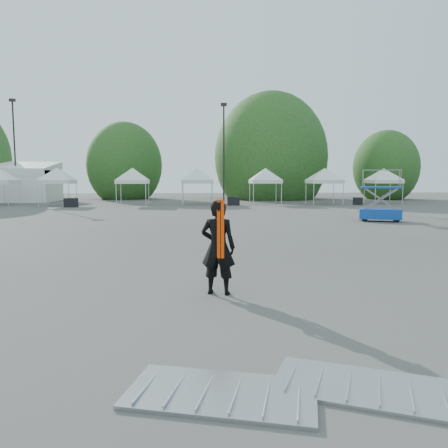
{
  "coord_description": "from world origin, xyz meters",
  "views": [
    {
      "loc": [
        -0.15,
        -11.89,
        2.41
      ],
      "look_at": [
        0.61,
        -1.4,
        1.3
      ],
      "focal_mm": 35.0,
      "sensor_mm": 36.0,
      "label": 1
    }
  ],
  "objects": [
    {
      "name": "crate_mid",
      "position": [
        3.5,
        26.77,
        0.38
      ],
      "size": [
        1.15,
        1.01,
        0.75
      ],
      "primitive_type": "cube",
      "rotation": [
        0.0,
        0.0,
        -0.3
      ],
      "color": "black",
      "rests_on": "ground"
    },
    {
      "name": "tent_f",
      "position": [
        6.58,
        28.24,
        3.06
      ],
      "size": [
        3.88,
        3.88,
        3.88
      ],
      "color": "silver",
      "rests_on": "ground"
    },
    {
      "name": "tree_mid_w",
      "position": [
        -8.0,
        40.0,
        3.93
      ],
      "size": [
        4.16,
        4.16,
        6.33
      ],
      "color": "#382314",
      "rests_on": "ground"
    },
    {
      "name": "light_pole_east",
      "position": [
        3.0,
        32.0,
        5.52
      ],
      "size": [
        0.6,
        0.25,
        9.8
      ],
      "color": "black",
      "rests_on": "ground"
    },
    {
      "name": "tent_e",
      "position": [
        0.3,
        28.29,
        3.06
      ],
      "size": [
        4.08,
        4.08,
        3.88
      ],
      "color": "silver",
      "rests_on": "ground"
    },
    {
      "name": "scissor_lift",
      "position": [
        10.33,
        11.77,
        1.45
      ],
      "size": [
        2.47,
        1.81,
        2.88
      ],
      "rotation": [
        0.0,
        0.0,
        -0.35
      ],
      "color": "#0D3AAA",
      "rests_on": "ground"
    },
    {
      "name": "tent_d",
      "position": [
        -5.44,
        27.53,
        3.06
      ],
      "size": [
        3.86,
        3.86,
        3.88
      ],
      "color": "silver",
      "rests_on": "ground"
    },
    {
      "name": "barrier_left",
      "position": [
        0.15,
        -7.27,
        0.03
      ],
      "size": [
        2.29,
        1.55,
        0.07
      ],
      "rotation": [
        0.0,
        0.0,
        -0.27
      ],
      "color": "#9D9FA5",
      "rests_on": "ground"
    },
    {
      "name": "tent_h",
      "position": [
        17.97,
        28.55,
        3.06
      ],
      "size": [
        3.97,
        3.97,
        3.88
      ],
      "color": "silver",
      "rests_on": "ground"
    },
    {
      "name": "barrier_mid",
      "position": [
        1.79,
        -7.25,
        0.03
      ],
      "size": [
        2.26,
        1.74,
        0.06
      ],
      "rotation": [
        0.0,
        0.0,
        -0.41
      ],
      "color": "#9D9FA5",
      "rests_on": "ground"
    },
    {
      "name": "tree_mid_e",
      "position": [
        9.0,
        39.0,
        4.84
      ],
      "size": [
        5.12,
        5.12,
        7.79
      ],
      "color": "#382314",
      "rests_on": "ground"
    },
    {
      "name": "ground",
      "position": [
        0.0,
        0.0,
        0.0
      ],
      "size": [
        120.0,
        120.0,
        0.0
      ],
      "primitive_type": "plane",
      "color": "#474442",
      "rests_on": "ground"
    },
    {
      "name": "tree_far_e",
      "position": [
        22.0,
        37.0,
        3.63
      ],
      "size": [
        3.84,
        3.84,
        5.84
      ],
      "color": "#382314",
      "rests_on": "ground"
    },
    {
      "name": "crate_west",
      "position": [
        -10.27,
        25.32,
        0.38
      ],
      "size": [
        1.05,
        0.86,
        0.75
      ],
      "primitive_type": "cube",
      "rotation": [
        0.0,
        0.0,
        -0.11
      ],
      "color": "black",
      "rests_on": "ground"
    },
    {
      "name": "tent_g",
      "position": [
        11.98,
        27.66,
        3.06
      ],
      "size": [
        4.09,
        4.09,
        3.88
      ],
      "color": "silver",
      "rests_on": "ground"
    },
    {
      "name": "light_pole_west",
      "position": [
        -18.0,
        34.0,
        5.77
      ],
      "size": [
        0.6,
        0.25,
        10.3
      ],
      "color": "black",
      "rests_on": "ground"
    },
    {
      "name": "crate_east",
      "position": [
        14.79,
        26.63,
        0.34
      ],
      "size": [
        1.04,
        0.92,
        0.67
      ],
      "primitive_type": "cube",
      "rotation": [
        0.0,
        0.0,
        -0.34
      ],
      "color": "black",
      "rests_on": "ground"
    },
    {
      "name": "man",
      "position": [
        0.37,
        -3.0,
        0.99
      ],
      "size": [
        0.82,
        0.65,
        1.97
      ],
      "rotation": [
        0.0,
        0.0,
        2.86
      ],
      "color": "black",
      "rests_on": "ground"
    },
    {
      "name": "tent_c",
      "position": [
        -12.01,
        27.62,
        3.06
      ],
      "size": [
        3.88,
        3.88,
        3.88
      ],
      "color": "silver",
      "rests_on": "ground"
    }
  ]
}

